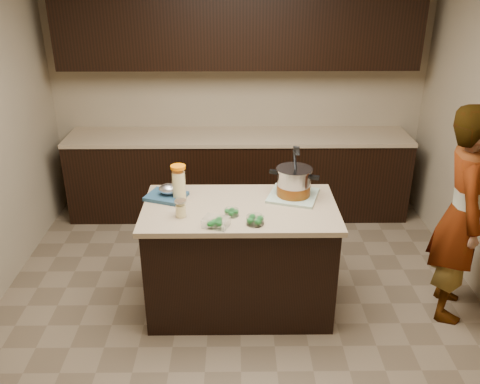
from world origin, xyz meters
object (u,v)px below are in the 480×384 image
object	(u,v)px
lemonade_pitcher	(179,184)
person	(463,215)
island	(240,257)
stock_pot	(294,184)

from	to	relation	value
lemonade_pitcher	person	xyz separation A→B (m)	(2.13, -0.18, -0.18)
island	person	distance (m)	1.71
island	person	xyz separation A→B (m)	(1.67, -0.05, 0.39)
island	person	size ratio (longest dim) A/B	0.86
stock_pot	person	xyz separation A→B (m)	(1.25, -0.22, -0.17)
island	lemonade_pitcher	size ratio (longest dim) A/B	5.29
island	stock_pot	distance (m)	0.72
stock_pot	person	size ratio (longest dim) A/B	0.23
island	lemonade_pitcher	distance (m)	0.75
lemonade_pitcher	person	world-z (taller)	person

